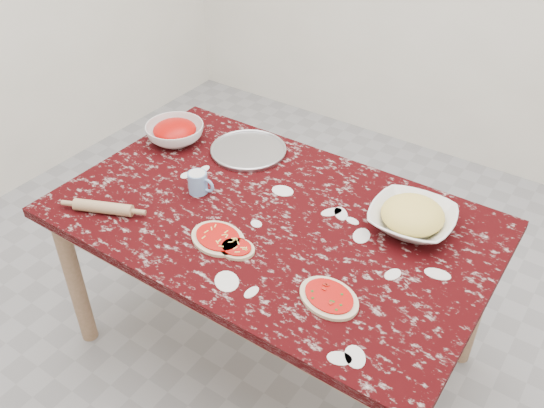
{
  "coord_description": "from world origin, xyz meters",
  "views": [
    {
      "loc": [
        0.95,
        -1.39,
        2.07
      ],
      "look_at": [
        0.0,
        0.0,
        0.8
      ],
      "focal_mm": 38.18,
      "sensor_mm": 36.0,
      "label": 1
    }
  ],
  "objects": [
    {
      "name": "pizza_tray",
      "position": [
        -0.33,
        0.31,
        0.76
      ],
      "size": [
        0.36,
        0.36,
        0.01
      ],
      "primitive_type": "cylinder",
      "rotation": [
        0.0,
        0.0,
        -0.14
      ],
      "color": "#B2B2B7",
      "rests_on": "worktable"
    },
    {
      "name": "cheese_bowl",
      "position": [
        0.45,
        0.22,
        0.79
      ],
      "size": [
        0.32,
        0.32,
        0.07
      ],
      "primitive_type": "imported",
      "rotation": [
        0.0,
        0.0,
        0.08
      ],
      "color": "white",
      "rests_on": "worktable"
    },
    {
      "name": "flour_mug",
      "position": [
        -0.32,
        -0.04,
        0.8
      ],
      "size": [
        0.11,
        0.07,
        0.09
      ],
      "color": "#79A3DA",
      "rests_on": "worktable"
    },
    {
      "name": "pizza_left",
      "position": [
        -0.08,
        -0.23,
        0.76
      ],
      "size": [
        0.24,
        0.2,
        0.02
      ],
      "color": "beige",
      "rests_on": "worktable"
    },
    {
      "name": "pizza_mid",
      "position": [
        0.01,
        -0.23,
        0.76
      ],
      "size": [
        0.14,
        0.12,
        0.02
      ],
      "color": "beige",
      "rests_on": "worktable"
    },
    {
      "name": "sauce_bowl",
      "position": [
        -0.65,
        0.2,
        0.79
      ],
      "size": [
        0.27,
        0.27,
        0.08
      ],
      "primitive_type": "imported",
      "rotation": [
        0.0,
        0.0,
        -0.08
      ],
      "color": "white",
      "rests_on": "worktable"
    },
    {
      "name": "ground",
      "position": [
        0.0,
        0.0,
        0.0
      ],
      "size": [
        4.0,
        4.0,
        0.0
      ],
      "primitive_type": "plane",
      "color": "gray"
    },
    {
      "name": "worktable",
      "position": [
        0.0,
        0.0,
        0.67
      ],
      "size": [
        1.6,
        1.0,
        0.75
      ],
      "color": "black",
      "rests_on": "ground"
    },
    {
      "name": "rolling_pin",
      "position": [
        -0.53,
        -0.34,
        0.77
      ],
      "size": [
        0.23,
        0.13,
        0.05
      ],
      "primitive_type": "cylinder",
      "rotation": [
        0.0,
        1.57,
        0.41
      ],
      "color": "tan",
      "rests_on": "worktable"
    },
    {
      "name": "pizza_right",
      "position": [
        0.39,
        -0.25,
        0.76
      ],
      "size": [
        0.24,
        0.2,
        0.02
      ],
      "color": "beige",
      "rests_on": "worktable"
    }
  ]
}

